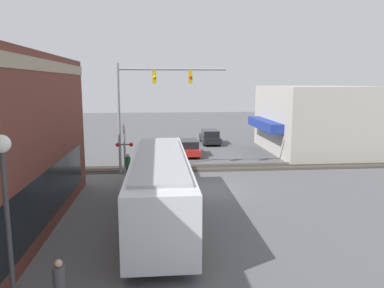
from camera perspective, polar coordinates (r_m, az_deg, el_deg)
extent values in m
plane|color=#565659|center=(22.68, 2.24, -7.09)|extent=(120.00, 120.00, 0.00)
cube|color=gray|center=(15.55, -23.68, 11.17)|extent=(18.06, 0.36, 0.50)
cube|color=black|center=(16.20, -22.09, -8.26)|extent=(15.00, 0.12, 2.20)
cube|color=#B2ADA3|center=(36.81, 18.05, 3.63)|extent=(11.26, 8.28, 6.09)
cube|color=navy|center=(35.28, 10.98, 2.96)|extent=(7.88, 1.20, 0.80)
cube|color=silver|center=(17.68, -4.91, -6.11)|extent=(12.25, 2.55, 2.57)
cube|color=black|center=(17.58, -4.92, -4.90)|extent=(12.01, 2.59, 1.08)
cube|color=gold|center=(18.00, -4.86, -9.54)|extent=(12.01, 2.58, 0.24)
cube|color=#A5A8AA|center=(17.37, -4.97, -1.83)|extent=(10.41, 2.17, 0.12)
cylinder|color=black|center=(21.78, -4.92, -6.44)|extent=(1.00, 2.57, 1.00)
cylinder|color=black|center=(14.02, -4.73, -15.62)|extent=(1.00, 2.57, 1.00)
cylinder|color=gray|center=(26.76, -11.06, 3.71)|extent=(0.20, 0.20, 7.73)
cylinder|color=gray|center=(26.53, -3.01, 11.31)|extent=(0.16, 7.54, 0.16)
cube|color=gold|center=(26.50, -5.76, 10.09)|extent=(0.30, 0.27, 0.90)
sphere|color=yellow|center=(26.33, -5.76, 10.10)|extent=(0.20, 0.20, 0.20)
cube|color=gold|center=(26.59, -0.25, 10.13)|extent=(0.30, 0.27, 0.90)
sphere|color=red|center=(26.43, -0.22, 10.14)|extent=(0.20, 0.20, 0.20)
cylinder|color=gray|center=(25.62, -10.22, -1.18)|extent=(0.14, 0.14, 3.60)
cube|color=white|center=(25.42, -10.31, 1.70)|extent=(1.41, 0.06, 1.41)
cube|color=white|center=(25.42, -10.31, 1.70)|extent=(1.41, 0.06, 1.41)
cylinder|color=#38383A|center=(25.54, -10.25, -0.07)|extent=(0.08, 0.90, 0.08)
sphere|color=red|center=(25.45, -9.25, -0.08)|extent=(0.28, 0.28, 0.28)
sphere|color=red|center=(25.53, -11.27, -0.11)|extent=(0.28, 0.28, 0.28)
cylinder|color=#38383A|center=(10.47, -26.00, -14.22)|extent=(0.12, 0.12, 4.78)
sphere|color=white|center=(9.77, -27.08, 0.02)|extent=(0.44, 0.44, 0.44)
cube|color=#332D28|center=(28.44, 0.68, -3.66)|extent=(2.60, 60.00, 0.03)
cube|color=#6B6056|center=(27.73, 0.84, -3.87)|extent=(0.07, 60.00, 0.15)
cube|color=#6B6056|center=(29.13, 0.54, -3.23)|extent=(0.07, 60.00, 0.15)
cube|color=#B21E19|center=(33.44, -0.57, -0.82)|extent=(4.64, 1.80, 0.51)
cube|color=black|center=(33.12, -0.54, 0.08)|extent=(2.55, 1.62, 0.63)
cylinder|color=black|center=(34.89, -0.76, -0.72)|extent=(0.64, 1.82, 0.64)
cylinder|color=black|center=(32.07, -0.36, -1.61)|extent=(0.64, 1.82, 0.64)
cube|color=black|center=(39.80, 2.74, 0.84)|extent=(4.71, 1.80, 0.56)
cube|color=black|center=(39.48, 2.79, 1.67)|extent=(2.59, 1.62, 0.67)
cylinder|color=black|center=(41.26, 2.46, 0.84)|extent=(0.64, 1.82, 0.64)
cylinder|color=black|center=(38.41, 3.03, 0.20)|extent=(0.64, 1.82, 0.64)
cylinder|color=#4C4C51|center=(11.42, -19.57, -18.75)|extent=(0.34, 0.34, 0.67)
sphere|color=tan|center=(11.22, -19.70, -16.75)|extent=(0.22, 0.22, 0.22)
cylinder|color=black|center=(25.18, -9.69, -4.53)|extent=(0.28, 0.28, 0.86)
cylinder|color=#195933|center=(25.01, -9.74, -2.77)|extent=(0.34, 0.34, 0.72)
sphere|color=tan|center=(24.91, -9.77, -1.70)|extent=(0.23, 0.23, 0.23)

